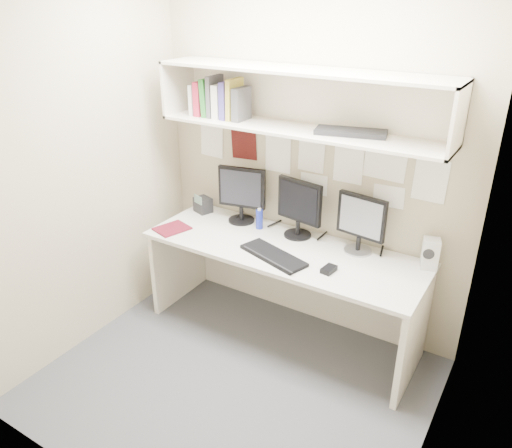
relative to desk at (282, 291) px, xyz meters
The scene contains 19 objects.
floor 0.75m from the desk, 90.00° to the right, with size 2.40×2.00×0.01m, color #414246.
wall_back 1.00m from the desk, 90.00° to the left, with size 2.40×0.02×2.60m, color tan.
wall_front 1.90m from the desk, 90.00° to the right, with size 2.40×0.02×2.60m, color tan.
wall_left 1.65m from the desk, 151.57° to the right, with size 0.02×2.00×2.60m, color tan.
wall_right 1.65m from the desk, 28.43° to the right, with size 0.02×2.00×2.60m, color tan.
desk is the anchor object (origin of this frame).
overhead_hutch 1.37m from the desk, 90.00° to the left, with size 2.00×0.38×0.40m.
pinned_papers 0.95m from the desk, 90.00° to the left, with size 1.92×0.01×0.48m, color white, non-canonical shape.
monitor_left 0.81m from the desk, 155.93° to the left, with size 0.37×0.20×0.43m.
monitor_center 0.64m from the desk, 89.52° to the left, with size 0.37×0.20×0.43m.
monitor_right 0.78m from the desk, 25.09° to the left, with size 0.35×0.19×0.41m.
keyboard 0.41m from the desk, 84.56° to the right, with size 0.50×0.18×0.02m, color black.
mouse 0.58m from the desk, 19.85° to the right, with size 0.07×0.11×0.03m, color black.
speaker 1.08m from the desk, 14.40° to the left, with size 0.13×0.13×0.20m.
blue_bottle 0.56m from the desk, 150.59° to the left, with size 0.05×0.05×0.16m.
maroon_notebook 0.95m from the desk, 167.19° to the right, with size 0.20×0.24×0.01m, color #560E1B.
desk_phone 0.98m from the desk, 167.02° to the left, with size 0.16×0.15×0.16m.
book_stack 1.45m from the desk, 166.17° to the left, with size 0.43×0.18×0.29m.
hutch_tray 1.26m from the desk, 28.04° to the left, with size 0.44×0.17×0.03m, color black.
Camera 1 is at (1.47, -2.09, 2.35)m, focal length 35.00 mm.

